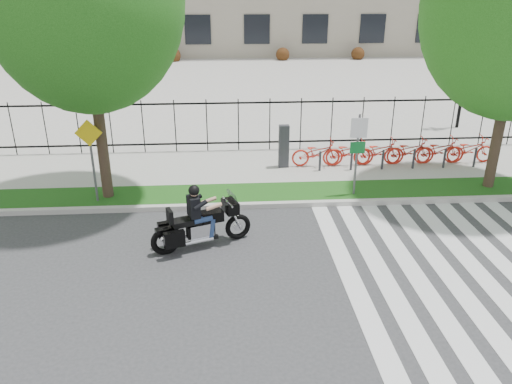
{
  "coord_description": "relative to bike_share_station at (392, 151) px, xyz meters",
  "views": [
    {
      "loc": [
        -0.59,
        -9.32,
        6.16
      ],
      "look_at": [
        0.25,
        3.0,
        0.97
      ],
      "focal_mm": 35.0,
      "sensor_mm": 36.0,
      "label": 1
    }
  ],
  "objects": [
    {
      "name": "iron_fence",
      "position": [
        -5.38,
        2.0,
        0.52
      ],
      "size": [
        30.0,
        0.06,
        2.0
      ],
      "primitive_type": null,
      "color": "black",
      "rests_on": "sidewalk"
    },
    {
      "name": "crosswalk_stripes",
      "position": [
        -0.56,
        -7.2,
        -0.63
      ],
      "size": [
        5.7,
        8.0,
        0.01
      ],
      "primitive_type": null,
      "color": "silver",
      "rests_on": "ground"
    },
    {
      "name": "ground",
      "position": [
        -5.38,
        -7.2,
        -0.63
      ],
      "size": [
        120.0,
        120.0,
        0.0
      ],
      "primitive_type": "plane",
      "color": "#323234",
      "rests_on": "ground"
    },
    {
      "name": "sidewalk",
      "position": [
        -5.38,
        0.25,
        -0.56
      ],
      "size": [
        60.0,
        3.5,
        0.15
      ],
      "primitive_type": "cube",
      "color": "#A09E95",
      "rests_on": "ground"
    },
    {
      "name": "motorcycle_rider",
      "position": [
        -6.57,
        -5.33,
        0.04
      ],
      "size": [
        2.51,
        1.3,
        2.03
      ],
      "color": "black",
      "rests_on": "ground"
    },
    {
      "name": "sign_pole_regulatory",
      "position": [
        -2.01,
        -2.62,
        1.11
      ],
      "size": [
        0.5,
        0.09,
        2.5
      ],
      "color": "#59595B",
      "rests_on": "grass_verge"
    },
    {
      "name": "sign_pole_warning",
      "position": [
        -9.77,
        -2.62,
        1.11
      ],
      "size": [
        0.78,
        0.09,
        2.49
      ],
      "color": "#59595B",
      "rests_on": "grass_verge"
    },
    {
      "name": "curb",
      "position": [
        -5.38,
        -3.1,
        -0.56
      ],
      "size": [
        60.0,
        0.2,
        0.15
      ],
      "primitive_type": "cube",
      "color": "#B7B4AC",
      "rests_on": "ground"
    },
    {
      "name": "bike_share_station",
      "position": [
        0.0,
        0.0,
        0.0
      ],
      "size": [
        7.79,
        0.86,
        1.5
      ],
      "color": "#2D2D33",
      "rests_on": "sidewalk"
    },
    {
      "name": "plaza",
      "position": [
        -5.38,
        17.8,
        -0.58
      ],
      "size": [
        80.0,
        34.0,
        0.1
      ],
      "primitive_type": "cube",
      "color": "#A09E95",
      "rests_on": "ground"
    },
    {
      "name": "grass_verge",
      "position": [
        -5.38,
        -2.25,
        -0.56
      ],
      "size": [
        60.0,
        1.5,
        0.15
      ],
      "primitive_type": "cube",
      "color": "#174C13",
      "rests_on": "ground"
    },
    {
      "name": "lamp_post_right",
      "position": [
        4.62,
        4.8,
        2.57
      ],
      "size": [
        1.06,
        0.7,
        4.25
      ],
      "color": "black",
      "rests_on": "ground"
    }
  ]
}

